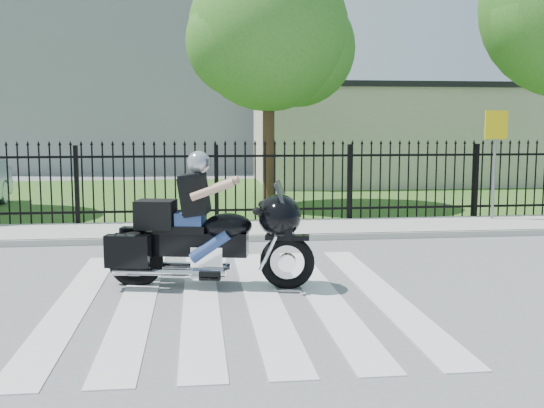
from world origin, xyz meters
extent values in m
plane|color=slate|center=(0.00, 0.00, 0.00)|extent=(120.00, 120.00, 0.00)
cube|color=#ADAAA3|center=(0.00, 5.00, 0.06)|extent=(40.00, 2.00, 0.12)
cube|color=#ADAAA3|center=(0.00, 4.00, 0.06)|extent=(40.00, 0.12, 0.12)
cube|color=#2A561D|center=(0.00, 12.00, 0.01)|extent=(40.00, 12.00, 0.02)
cube|color=black|center=(0.00, 6.00, 0.35)|extent=(26.00, 0.04, 0.05)
cube|color=black|center=(0.00, 6.00, 1.55)|extent=(26.00, 0.04, 0.05)
cylinder|color=#382316|center=(1.50, 9.00, 2.08)|extent=(0.32, 0.32, 4.16)
sphere|color=#2B7320|center=(1.50, 9.00, 4.68)|extent=(4.20, 4.20, 4.20)
cube|color=beige|center=(7.00, 16.00, 1.75)|extent=(10.00, 6.00, 3.50)
cube|color=black|center=(7.00, 16.00, 3.60)|extent=(10.20, 6.20, 0.20)
cube|color=gray|center=(-3.00, 26.00, 6.00)|extent=(15.00, 10.00, 12.00)
torus|color=black|center=(0.79, 0.45, 0.36)|extent=(0.77, 0.29, 0.76)
torus|color=black|center=(-1.30, 0.88, 0.36)|extent=(0.82, 0.32, 0.80)
cube|color=black|center=(-0.44, 0.70, 0.60)|extent=(1.45, 0.55, 0.33)
ellipsoid|color=black|center=(-0.02, 0.61, 0.85)|extent=(0.75, 0.57, 0.36)
cube|color=black|center=(-0.66, 0.74, 0.81)|extent=(0.77, 0.49, 0.11)
cube|color=silver|center=(-0.28, 0.67, 0.42)|extent=(0.50, 0.41, 0.33)
ellipsoid|color=black|center=(0.68, 0.47, 1.01)|extent=(0.74, 0.89, 0.59)
cube|color=black|center=(-1.00, 0.82, 1.01)|extent=(0.60, 0.51, 0.39)
cube|color=navy|center=(-0.53, 0.72, 0.94)|extent=(0.43, 0.40, 0.20)
sphere|color=#A8AAAF|center=(-0.40, 0.69, 1.73)|extent=(0.32, 0.32, 0.32)
cylinder|color=gray|center=(6.21, 5.55, 1.28)|extent=(0.06, 0.06, 2.32)
cube|color=#D7BD0B|center=(6.21, 5.52, 2.23)|extent=(0.53, 0.05, 0.63)
camera|label=1|loc=(-0.43, -8.03, 2.24)|focal=42.00mm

